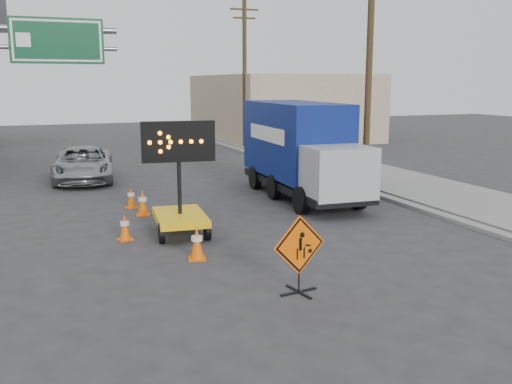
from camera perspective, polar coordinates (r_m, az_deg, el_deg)
ground at (r=11.29m, az=3.20°, el=-10.43°), size 100.00×100.00×0.00m
curb_right at (r=27.45m, az=3.85°, el=2.44°), size 0.40×60.00×0.12m
sidewalk_right at (r=28.50m, az=8.04°, el=2.70°), size 4.00×60.00×0.15m
building_right_far at (r=43.24m, az=2.36°, el=8.55°), size 10.00×14.00×4.60m
highway_gantry at (r=27.52m, az=-21.98°, el=12.18°), size 6.18×0.38×6.90m
utility_pole_near at (r=23.16m, az=11.24°, el=12.17°), size 1.80×0.26×9.00m
utility_pole_far at (r=35.77m, az=-1.15°, el=11.87°), size 1.80×0.26×9.00m
construction_sign at (r=11.24m, az=4.35°, el=-6.03°), size 1.18×0.84×1.58m
arrow_board at (r=15.64m, az=-7.61°, el=-1.78°), size 1.96×2.30×3.10m
pickup_truck at (r=25.09m, az=-16.87°, el=2.69°), size 2.94×5.36×1.42m
box_truck at (r=20.44m, az=4.50°, el=3.68°), size 2.56×7.23×3.39m
cone_a at (r=13.49m, az=-5.93°, el=-5.09°), size 0.49×0.49×0.80m
cone_b at (r=15.43m, az=-12.99°, el=-3.42°), size 0.44×0.44×0.71m
cone_c at (r=18.15m, az=-11.27°, el=-1.06°), size 0.49×0.49×0.80m
cone_d at (r=19.30m, az=-12.38°, el=-0.53°), size 0.47×0.47×0.71m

